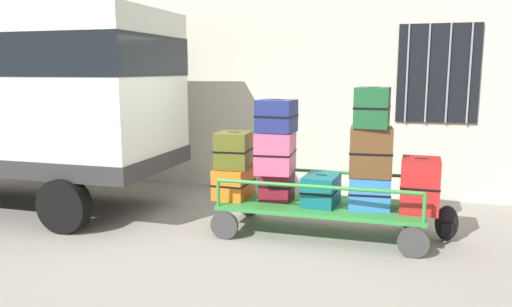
% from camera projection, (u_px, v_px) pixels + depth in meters
% --- Properties ---
extents(ground_plane, '(40.00, 40.00, 0.00)m').
position_uv_depth(ground_plane, '(254.00, 238.00, 6.14)').
color(ground_plane, gray).
extents(building_wall, '(12.00, 0.38, 5.00)m').
position_uv_depth(building_wall, '(301.00, 43.00, 8.28)').
color(building_wall, beige).
rests_on(building_wall, ground).
extents(van, '(4.84, 2.08, 2.87)m').
position_uv_depth(van, '(13.00, 90.00, 7.42)').
color(van, silver).
rests_on(van, ground).
extents(luggage_cart, '(2.56, 1.08, 0.40)m').
position_uv_depth(luggage_cart, '(321.00, 209.00, 6.23)').
color(luggage_cart, '#2D8438').
rests_on(luggage_cart, ground).
extents(cart_railing, '(2.45, 0.94, 0.35)m').
position_uv_depth(cart_railing, '(322.00, 181.00, 6.17)').
color(cart_railing, '#2D8438').
rests_on(cart_railing, luggage_cart).
extents(suitcase_left_bottom, '(0.44, 0.62, 0.40)m').
position_uv_depth(suitcase_left_bottom, '(234.00, 182.00, 6.54)').
color(suitcase_left_bottom, orange).
rests_on(suitcase_left_bottom, luggage_cart).
extents(suitcase_left_middle, '(0.46, 0.51, 0.47)m').
position_uv_depth(suitcase_left_middle, '(234.00, 150.00, 6.46)').
color(suitcase_left_middle, '#4C5119').
rests_on(suitcase_left_middle, suitcase_left_bottom).
extents(suitcase_midleft_bottom, '(0.43, 0.34, 0.39)m').
position_uv_depth(suitcase_midleft_bottom, '(277.00, 185.00, 6.38)').
color(suitcase_midleft_bottom, maroon).
rests_on(suitcase_midleft_bottom, luggage_cart).
extents(suitcase_midleft_middle, '(0.49, 0.67, 0.50)m').
position_uv_depth(suitcase_midleft_middle, '(276.00, 152.00, 6.24)').
color(suitcase_midleft_middle, '#CC4C72').
rests_on(suitcase_midleft_middle, suitcase_midleft_bottom).
extents(suitcase_midleft_top, '(0.49, 0.44, 0.41)m').
position_uv_depth(suitcase_midleft_top, '(276.00, 116.00, 6.19)').
color(suitcase_midleft_top, navy).
rests_on(suitcase_midleft_top, suitcase_midleft_middle).
extents(suitcase_center_bottom, '(0.45, 0.60, 0.38)m').
position_uv_depth(suitcase_center_bottom, '(321.00, 190.00, 6.17)').
color(suitcase_center_bottom, '#0F5960').
rests_on(suitcase_center_bottom, luggage_cart).
extents(suitcase_midright_bottom, '(0.53, 0.45, 0.40)m').
position_uv_depth(suitcase_midright_bottom, '(369.00, 192.00, 6.01)').
color(suitcase_midright_bottom, '#3372C6').
rests_on(suitcase_midright_bottom, luggage_cart).
extents(suitcase_midright_middle, '(0.53, 0.51, 0.59)m').
position_uv_depth(suitcase_midright_middle, '(371.00, 152.00, 5.95)').
color(suitcase_midright_middle, brown).
rests_on(suitcase_midright_middle, suitcase_midright_bottom).
extents(suitcase_midright_top, '(0.41, 0.53, 0.47)m').
position_uv_depth(suitcase_midright_top, '(372.00, 107.00, 5.84)').
color(suitcase_midright_top, '#194C28').
rests_on(suitcase_midright_top, suitcase_midright_middle).
extents(suitcase_right_bottom, '(0.46, 0.52, 0.64)m').
position_uv_depth(suitcase_right_bottom, '(420.00, 185.00, 5.85)').
color(suitcase_right_bottom, '#B21E1E').
rests_on(suitcase_right_bottom, luggage_cart).
extents(backpack, '(0.27, 0.22, 0.44)m').
position_uv_depth(backpack, '(447.00, 223.00, 6.01)').
color(backpack, black).
rests_on(backpack, ground).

